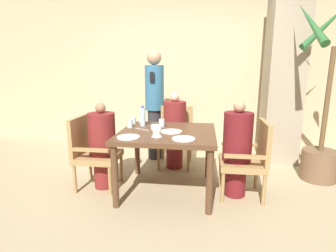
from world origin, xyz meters
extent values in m
plane|color=tan|center=(0.00, 0.00, 0.00)|extent=(16.00, 16.00, 0.00)
cube|color=#C6B289|center=(0.00, 2.00, 1.40)|extent=(8.00, 0.06, 2.80)
cube|color=tan|center=(1.58, 1.30, 1.35)|extent=(0.51, 0.51, 2.70)
cube|color=brown|center=(0.00, 0.00, 0.71)|extent=(1.09, 1.04, 0.05)
cylinder|color=brown|center=(-0.48, -0.46, 0.34)|extent=(0.07, 0.07, 0.68)
cylinder|color=brown|center=(0.48, -0.46, 0.34)|extent=(0.07, 0.07, 0.68)
cylinder|color=brown|center=(-0.48, 0.46, 0.34)|extent=(0.07, 0.07, 0.68)
cylinder|color=brown|center=(0.48, 0.46, 0.34)|extent=(0.07, 0.07, 0.68)
cube|color=#A88451|center=(-0.85, 0.00, 0.39)|extent=(0.49, 0.49, 0.07)
cube|color=#A88451|center=(-1.07, 0.00, 0.65)|extent=(0.05, 0.49, 0.45)
cube|color=#A88451|center=(-0.85, 0.22, 0.54)|extent=(0.44, 0.04, 0.04)
cube|color=#A88451|center=(-0.85, -0.22, 0.54)|extent=(0.44, 0.04, 0.04)
cylinder|color=#A88451|center=(-0.63, 0.21, 0.18)|extent=(0.04, 0.04, 0.35)
cylinder|color=#A88451|center=(-0.63, -0.21, 0.18)|extent=(0.04, 0.04, 0.35)
cylinder|color=#A88451|center=(-1.06, 0.21, 0.18)|extent=(0.04, 0.04, 0.35)
cylinder|color=#A88451|center=(-1.06, -0.21, 0.18)|extent=(0.04, 0.04, 0.35)
cylinder|color=maroon|center=(-0.79, 0.00, 0.21)|extent=(0.24, 0.24, 0.42)
cylinder|color=maroon|center=(-0.79, 0.00, 0.67)|extent=(0.32, 0.32, 0.50)
sphere|color=#997051|center=(-0.79, 0.00, 0.98)|extent=(0.12, 0.12, 0.12)
cube|color=#A88451|center=(0.00, 0.82, 0.39)|extent=(0.49, 0.49, 0.07)
cube|color=#A88451|center=(0.00, 1.05, 0.65)|extent=(0.49, 0.05, 0.45)
cube|color=#A88451|center=(0.22, 0.82, 0.54)|extent=(0.04, 0.44, 0.04)
cube|color=#A88451|center=(-0.22, 0.82, 0.54)|extent=(0.04, 0.44, 0.04)
cylinder|color=#A88451|center=(0.21, 0.61, 0.18)|extent=(0.04, 0.04, 0.35)
cylinder|color=#A88451|center=(-0.21, 0.61, 0.18)|extent=(0.04, 0.04, 0.35)
cylinder|color=#A88451|center=(0.21, 1.04, 0.18)|extent=(0.04, 0.04, 0.35)
cylinder|color=#A88451|center=(-0.21, 1.04, 0.18)|extent=(0.04, 0.04, 0.35)
cylinder|color=maroon|center=(0.00, 0.76, 0.21)|extent=(0.24, 0.24, 0.42)
cylinder|color=maroon|center=(0.00, 0.76, 0.70)|extent=(0.32, 0.32, 0.56)
sphere|color=beige|center=(0.00, 0.76, 1.04)|extent=(0.13, 0.13, 0.13)
cube|color=#A88451|center=(0.85, 0.00, 0.39)|extent=(0.49, 0.49, 0.07)
cube|color=#A88451|center=(1.07, 0.00, 0.65)|extent=(0.05, 0.49, 0.45)
cube|color=#A88451|center=(0.85, -0.22, 0.54)|extent=(0.44, 0.04, 0.04)
cube|color=#A88451|center=(0.85, 0.22, 0.54)|extent=(0.44, 0.04, 0.04)
cylinder|color=#A88451|center=(0.63, -0.21, 0.18)|extent=(0.04, 0.04, 0.35)
cylinder|color=#A88451|center=(0.63, 0.21, 0.18)|extent=(0.04, 0.04, 0.35)
cylinder|color=#A88451|center=(1.06, -0.21, 0.18)|extent=(0.04, 0.04, 0.35)
cylinder|color=#A88451|center=(1.06, 0.21, 0.18)|extent=(0.04, 0.04, 0.35)
cylinder|color=maroon|center=(0.79, 0.00, 0.21)|extent=(0.24, 0.24, 0.42)
cylinder|color=maroon|center=(0.79, 0.00, 0.69)|extent=(0.32, 0.32, 0.55)
sphere|color=tan|center=(0.79, 0.00, 1.03)|extent=(0.13, 0.13, 0.13)
cylinder|color=#2D2D33|center=(-0.36, 1.12, 0.40)|extent=(0.22, 0.22, 0.80)
cylinder|color=teal|center=(-0.36, 1.12, 1.14)|extent=(0.29, 0.29, 0.68)
sphere|color=tan|center=(-0.36, 1.12, 1.59)|extent=(0.22, 0.22, 0.22)
cube|color=black|center=(-0.36, 0.95, 1.31)|extent=(0.07, 0.01, 0.14)
cylinder|color=brown|center=(1.92, 0.58, 0.20)|extent=(0.43, 0.43, 0.40)
cylinder|color=brown|center=(1.92, 0.58, 1.04)|extent=(0.06, 0.06, 1.29)
cone|color=#2D6633|center=(1.93, 0.86, 1.99)|extent=(0.64, 0.13, 0.67)
cone|color=#2D6633|center=(1.61, 0.52, 1.96)|extent=(0.23, 0.70, 0.61)
cylinder|color=white|center=(0.05, -0.03, 0.74)|extent=(0.24, 0.24, 0.01)
cylinder|color=white|center=(-0.36, -0.34, 0.74)|extent=(0.24, 0.24, 0.01)
cylinder|color=white|center=(0.21, -0.32, 0.74)|extent=(0.24, 0.24, 0.01)
cylinder|color=white|center=(-0.08, -0.26, 0.74)|extent=(0.11, 0.11, 0.01)
cylinder|color=white|center=(-0.08, -0.26, 0.77)|extent=(0.08, 0.08, 0.06)
cylinder|color=white|center=(-0.14, 0.08, 0.76)|extent=(0.14, 0.14, 0.05)
cylinder|color=silver|center=(-0.34, 0.24, 0.84)|extent=(0.07, 0.07, 0.23)
cylinder|color=#3359B2|center=(-0.34, 0.24, 0.97)|extent=(0.04, 0.04, 0.03)
cylinder|color=silver|center=(-0.48, 0.27, 0.78)|extent=(0.07, 0.07, 0.10)
cylinder|color=silver|center=(-0.10, 0.20, 0.78)|extent=(0.07, 0.07, 0.10)
cylinder|color=silver|center=(-0.48, 0.13, 0.78)|extent=(0.07, 0.07, 0.10)
cylinder|color=white|center=(-0.43, 0.44, 0.77)|extent=(0.03, 0.03, 0.07)
cylinder|color=#4C3D2D|center=(-0.39, 0.44, 0.77)|extent=(0.03, 0.03, 0.07)
cube|color=silver|center=(-0.32, 0.05, 0.73)|extent=(0.17, 0.09, 0.00)
cube|color=silver|center=(-0.24, 0.01, 0.73)|extent=(0.04, 0.04, 0.00)
camera|label=1|loc=(0.40, -2.89, 1.44)|focal=28.00mm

